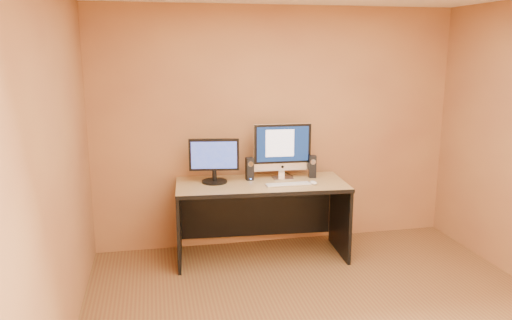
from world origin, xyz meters
name	(u,v)px	position (x,y,z in m)	size (l,w,h in m)	color
walls	(346,169)	(0.00, 0.00, 1.30)	(4.00, 4.00, 2.60)	#AA7744
desk	(261,220)	(-0.27, 1.56, 0.40)	(1.73, 0.76, 0.80)	tan
imac	(283,151)	(-0.01, 1.71, 1.10)	(0.62, 0.23, 0.60)	silver
second_monitor	(214,161)	(-0.74, 1.68, 1.03)	(0.52, 0.26, 0.46)	black
speaker_left	(250,169)	(-0.37, 1.71, 0.92)	(0.07, 0.08, 0.24)	black
speaker_right	(313,167)	(0.31, 1.68, 0.92)	(0.07, 0.08, 0.24)	black
keyboard	(288,184)	(-0.03, 1.42, 0.81)	(0.47, 0.13, 0.02)	silver
mouse	(314,183)	(0.23, 1.40, 0.82)	(0.06, 0.11, 0.04)	white
cable_a	(288,174)	(0.09, 1.87, 0.81)	(0.01, 0.01, 0.24)	black
cable_b	(278,175)	(-0.03, 1.82, 0.81)	(0.01, 0.01, 0.20)	black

